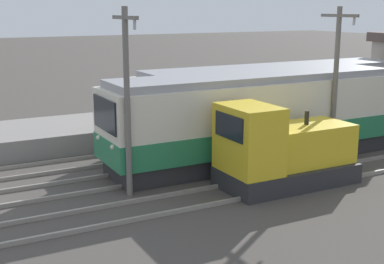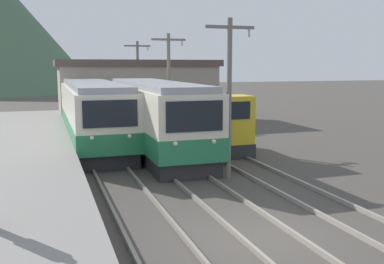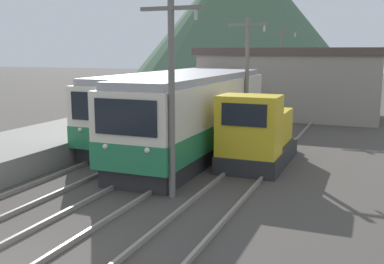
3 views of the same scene
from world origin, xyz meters
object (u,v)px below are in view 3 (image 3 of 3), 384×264
object	(u,v)px
commuter_train_left	(169,108)
catenary_mast_distant	(282,69)
commuter_train_center	(198,117)
shunting_locomotive	(258,136)
catenary_mast_mid	(172,91)
catenary_mast_far	(247,76)

from	to	relation	value
commuter_train_left	catenary_mast_distant	size ratio (longest dim) A/B	2.23
commuter_train_center	shunting_locomotive	bearing A→B (deg)	-17.31
commuter_train_left	catenary_mast_mid	size ratio (longest dim) A/B	2.23
commuter_train_left	catenary_mast_far	xyz separation A→B (m)	(4.31, -0.24, 1.78)
catenary_mast_distant	catenary_mast_far	bearing A→B (deg)	-90.00
commuter_train_center	commuter_train_left	bearing A→B (deg)	132.89
shunting_locomotive	catenary_mast_far	size ratio (longest dim) A/B	0.80
shunting_locomotive	catenary_mast_distant	distance (m)	12.87
commuter_train_center	catenary_mast_distant	distance (m)	11.88
commuter_train_left	commuter_train_center	xyz separation A→B (m)	(2.80, -3.01, 0.04)
shunting_locomotive	commuter_train_left	bearing A→B (deg)	145.75
catenary_mast_distant	commuter_train_left	bearing A→B (deg)	-116.50
catenary_mast_mid	shunting_locomotive	bearing A→B (deg)	73.89
catenary_mast_far	catenary_mast_distant	size ratio (longest dim) A/B	1.00
commuter_train_left	catenary_mast_distant	xyz separation A→B (m)	(4.31, 8.64, 1.78)
commuter_train_left	catenary_mast_far	bearing A→B (deg)	-3.13
commuter_train_left	catenary_mast_distant	bearing A→B (deg)	63.50
commuter_train_left	shunting_locomotive	size ratio (longest dim) A/B	2.80
catenary_mast_far	shunting_locomotive	bearing A→B (deg)	-68.12
shunting_locomotive	catenary_mast_far	world-z (taller)	catenary_mast_far
shunting_locomotive	catenary_mast_distant	world-z (taller)	catenary_mast_distant
commuter_train_center	shunting_locomotive	world-z (taller)	commuter_train_center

